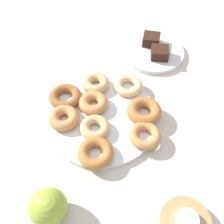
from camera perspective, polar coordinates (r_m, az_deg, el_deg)
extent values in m
plane|color=beige|center=(0.74, -2.21, -1.45)|extent=(2.40, 2.40, 0.00)
cylinder|color=silver|center=(0.73, -2.22, -1.14)|extent=(0.31, 0.31, 0.01)
torus|color=#C6844C|center=(0.72, -10.32, -1.28)|extent=(0.10, 0.10, 0.03)
torus|color=tan|center=(0.79, -3.52, 6.19)|extent=(0.11, 0.11, 0.03)
torus|color=#AD6B33|center=(0.72, 6.95, 0.17)|extent=(0.10, 0.10, 0.03)
torus|color=tan|center=(0.69, -3.84, -3.35)|extent=(0.09, 0.09, 0.03)
torus|color=#AD6B33|center=(0.65, -3.55, -8.75)|extent=(0.12, 0.12, 0.03)
torus|color=#EABC84|center=(0.79, 3.53, 5.68)|extent=(0.12, 0.12, 0.02)
torus|color=#C6844C|center=(0.74, -4.02, 1.92)|extent=(0.10, 0.10, 0.03)
torus|color=#C6844C|center=(0.68, 7.09, -5.01)|extent=(0.11, 0.11, 0.02)
torus|color=#995B2D|center=(0.77, -10.02, 3.25)|extent=(0.10, 0.10, 0.03)
cylinder|color=silver|center=(0.93, 8.78, 12.66)|extent=(0.21, 0.21, 0.01)
cube|color=#381E14|center=(0.94, 8.45, 15.15)|extent=(0.06, 0.06, 0.03)
cube|color=#381E14|center=(0.89, 10.24, 12.44)|extent=(0.06, 0.07, 0.03)
cylinder|color=tan|center=(0.63, 15.43, -21.96)|extent=(0.11, 0.11, 0.02)
cylinder|color=silver|center=(0.61, 15.84, -21.47)|extent=(0.05, 0.05, 0.01)
sphere|color=#93AD38|center=(0.60, -13.57, -19.26)|extent=(0.08, 0.08, 0.08)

